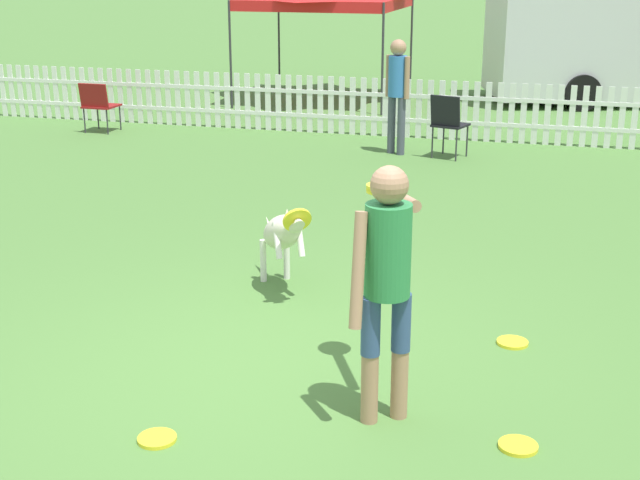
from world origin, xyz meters
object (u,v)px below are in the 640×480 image
folding_chair_blue_left (448,120)px  folding_chair_center (98,103)px  frisbee_midfield (157,439)px  equipment_trailer (596,37)px  handler_person (386,264)px  frisbee_near_dog (512,342)px  frisbee_near_handler (518,446)px  leaping_dog (284,232)px  spectator_standing (397,85)px

folding_chair_blue_left → folding_chair_center: 5.80m
frisbee_midfield → equipment_trailer: size_ratio=0.05×
handler_person → frisbee_near_dog: handler_person is taller
equipment_trailer → frisbee_near_dog: bearing=-109.0°
handler_person → frisbee_near_handler: (0.85, -0.16, -1.01)m
folding_chair_blue_left → equipment_trailer: bearing=-92.0°
leaping_dog → equipment_trailer: (2.66, 11.66, 0.73)m
handler_person → leaping_dog: size_ratio=1.63×
leaping_dog → folding_chair_blue_left: folding_chair_blue_left is taller
folding_chair_blue_left → folding_chair_center: (-5.78, 0.43, -0.06)m
leaping_dog → spectator_standing: spectator_standing is taller
leaping_dog → frisbee_midfield: (0.03, -2.59, -0.53)m
leaping_dog → frisbee_near_dog: size_ratio=4.24×
frisbee_midfield → folding_chair_center: size_ratio=0.29×
handler_person → leaping_dog: handler_person is taller
frisbee_midfield → equipment_trailer: equipment_trailer is taller
frisbee_near_dog → spectator_standing: spectator_standing is taller
frisbee_midfield → frisbee_near_handler: bearing=13.5°
frisbee_near_handler → folding_chair_center: size_ratio=0.29×
frisbee_near_handler → frisbee_midfield: size_ratio=1.00×
folding_chair_center → folding_chair_blue_left: bearing=177.3°
frisbee_near_dog → equipment_trailer: size_ratio=0.05×
frisbee_near_handler → folding_chair_blue_left: folding_chair_blue_left is taller
frisbee_near_dog → frisbee_midfield: 2.81m
folding_chair_blue_left → equipment_trailer: size_ratio=0.19×
handler_person → frisbee_near_dog: 1.82m
folding_chair_blue_left → folding_chair_center: size_ratio=1.12×
handler_person → frisbee_midfield: 1.74m
leaping_dog → folding_chair_center: size_ratio=1.22×
frisbee_near_handler → frisbee_midfield: 2.16m
folding_chair_blue_left → spectator_standing: spectator_standing is taller
frisbee_near_handler → spectator_standing: size_ratio=0.14×
folding_chair_center → spectator_standing: 5.05m
frisbee_near_dog → folding_chair_blue_left: folding_chair_blue_left is taller
folding_chair_center → handler_person: bearing=130.2°
handler_person → leaping_dog: (-1.28, 1.92, -0.48)m
leaping_dog → equipment_trailer: equipment_trailer is taller
frisbee_near_dog → frisbee_near_handler: bearing=-84.7°
leaping_dog → frisbee_near_dog: (1.99, -0.58, -0.53)m
handler_person → frisbee_near_dog: (0.71, 1.34, -1.01)m
leaping_dog → frisbee_near_dog: bearing=130.3°
spectator_standing → equipment_trailer: size_ratio=0.33×
leaping_dog → equipment_trailer: bearing=-136.2°
handler_person → frisbee_midfield: handler_person is taller
folding_chair_center → frisbee_midfield: bearing=122.3°
frisbee_near_dog → spectator_standing: bearing=108.5°
folding_chair_center → frisbee_near_dog: bearing=138.4°
frisbee_midfield → folding_chair_center: 10.16m
handler_person → folding_chair_center: 10.33m
equipment_trailer → frisbee_midfield: bearing=-116.3°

